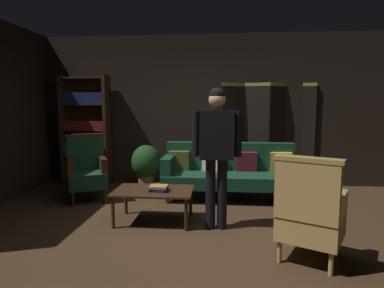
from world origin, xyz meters
The scene contains 12 objects.
ground_plane centered at (0.00, 0.00, 0.00)m, with size 10.00×10.00×0.00m, color #3D2819.
back_wall centered at (0.00, 2.45, 1.40)m, with size 7.20×0.10×2.80m, color black.
folding_screen centered at (1.26, 2.33, 0.99)m, with size 1.73×0.35×1.90m.
bookshelf centered at (-2.15, 2.19, 1.07)m, with size 0.90×0.32×2.05m.
velvet_couch centered at (0.55, 1.46, 0.46)m, with size 2.12×0.78×0.88m.
coffee_table centered at (-0.44, 0.24, 0.37)m, with size 1.00×0.64×0.42m.
armchair_gilt_accent centered at (1.26, -0.69, 0.49)m, with size 0.78×0.78×1.04m.
armchair_wing_left centered at (-1.70, 1.12, 0.49)m, with size 0.78×0.77×1.04m.
standing_figure centered at (0.36, 0.09, 1.03)m, with size 0.59×0.24×1.70m.
potted_plant centered at (-0.90, 1.79, 0.46)m, with size 0.51×0.51×0.80m.
book_navy_cloth centered at (-0.37, 0.19, 0.44)m, with size 0.21×0.18×0.04m, color navy.
book_tan_leather centered at (-0.37, 0.19, 0.48)m, with size 0.22×0.18×0.03m, color #9E7A47.
Camera 1 is at (0.41, -3.75, 1.50)m, focal length 30.41 mm.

